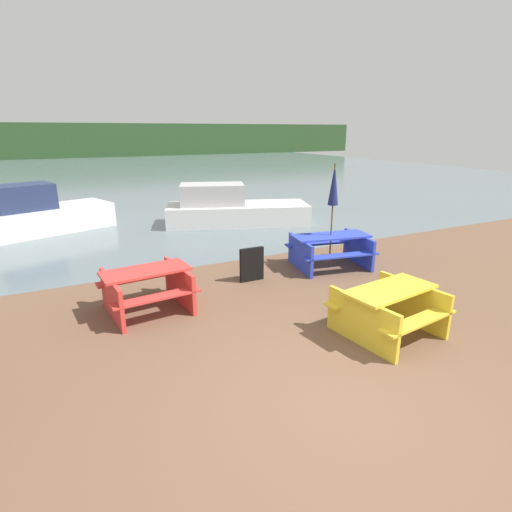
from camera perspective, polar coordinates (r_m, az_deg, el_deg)
ground_plane at (r=5.27m, az=12.26°, el=-19.94°), size 60.00×60.00×0.00m
water at (r=34.11m, az=-22.30°, el=10.92°), size 60.00×50.00×0.00m
far_treeline at (r=53.94m, az=-24.56°, el=14.78°), size 80.00×1.60×4.00m
picnic_table_yellow at (r=6.79m, az=18.41°, el=-6.90°), size 1.69×1.56×0.79m
picnic_table_red at (r=7.52m, az=-15.32°, el=-4.20°), size 1.65×1.52×0.79m
picnic_table_blue at (r=9.75m, az=10.56°, el=1.19°), size 2.04×1.68×0.79m
umbrella_navy at (r=9.45m, az=11.05°, el=9.75°), size 0.24×0.24×2.45m
boat at (r=14.13m, az=-3.47°, el=6.68°), size 5.20×3.29×1.41m
boat_second at (r=14.65m, az=-28.03°, el=5.31°), size 4.07×2.79×1.58m
signboard at (r=8.70m, az=-0.61°, el=-1.21°), size 0.55×0.08×0.75m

